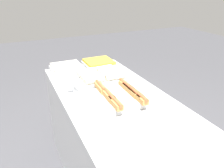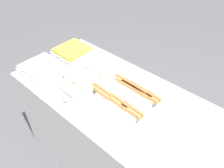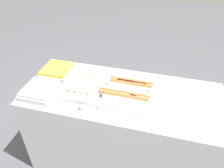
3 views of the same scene
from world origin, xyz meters
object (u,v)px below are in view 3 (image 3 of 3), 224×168
Objects in this scene: tray_hotdogs at (127,90)px; serving_spoon_near at (80,107)px; tray_side_front at (40,91)px; serving_spoon_far at (101,70)px; tray_wraps at (85,83)px; tray_side_back at (57,71)px.

serving_spoon_near is (-0.31, -0.27, -0.02)m from tray_hotdogs.
serving_spoon_far is (0.38, 0.45, -0.02)m from tray_side_front.
tray_wraps reaches higher than serving_spoon_far.
tray_side_front is at bearing -149.70° from tray_wraps.
tray_side_back is at bearing 90.00° from tray_side_front.
tray_hotdogs is 0.41m from serving_spoon_far.
serving_spoon_near is (0.06, -0.26, -0.02)m from tray_wraps.
tray_wraps is at bearing -101.20° from serving_spoon_far.
serving_spoon_far is at bearing 140.01° from tray_hotdogs.
tray_side_back is 0.54m from serving_spoon_near.
tray_side_back reaches higher than serving_spoon_far.
tray_wraps is 0.35m from tray_side_back.
serving_spoon_far is at bearing 50.31° from tray_side_front.
tray_side_front is 0.31m from tray_side_back.
tray_wraps is 2.23× the size of serving_spoon_near.
tray_side_back is at bearing -159.40° from serving_spoon_far.
tray_side_back is 0.40m from serving_spoon_far.
tray_wraps is 2.33× the size of serving_spoon_far.
tray_wraps is 1.69× the size of tray_side_back.
serving_spoon_near is (0.38, -0.39, -0.02)m from tray_side_back.
tray_side_back is (-0.32, 0.12, -0.00)m from tray_wraps.
tray_wraps is 0.38m from tray_side_front.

